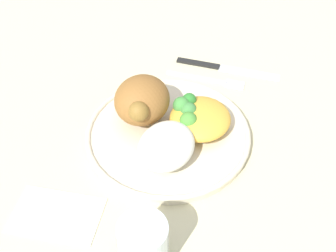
% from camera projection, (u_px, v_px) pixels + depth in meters
% --- Properties ---
extents(ground_plane, '(2.00, 2.00, 0.00)m').
position_uv_depth(ground_plane, '(168.00, 138.00, 0.67)').
color(ground_plane, beige).
extents(plate, '(0.25, 0.25, 0.02)m').
position_uv_depth(plate, '(168.00, 134.00, 0.66)').
color(plate, beige).
rests_on(plate, ground_plane).
extents(roasted_chicken, '(0.10, 0.08, 0.07)m').
position_uv_depth(roasted_chicken, '(142.00, 100.00, 0.65)').
color(roasted_chicken, brown).
rests_on(roasted_chicken, plate).
extents(rice_pile, '(0.09, 0.08, 0.04)m').
position_uv_depth(rice_pile, '(167.00, 146.00, 0.60)').
color(rice_pile, silver).
rests_on(rice_pile, plate).
extents(mac_cheese_with_broccoli, '(0.10, 0.09, 0.04)m').
position_uv_depth(mac_cheese_with_broccoli, '(198.00, 117.00, 0.65)').
color(mac_cheese_with_broccoli, gold).
rests_on(mac_cheese_with_broccoli, plate).
extents(fork, '(0.03, 0.14, 0.01)m').
position_uv_depth(fork, '(210.00, 79.00, 0.76)').
color(fork, '#B2B2B7').
rests_on(fork, ground_plane).
extents(knife, '(0.03, 0.19, 0.01)m').
position_uv_depth(knife, '(219.00, 67.00, 0.79)').
color(knife, black).
rests_on(knife, ground_plane).
extents(water_glass, '(0.06, 0.06, 0.08)m').
position_uv_depth(water_glass, '(144.00, 246.00, 0.49)').
color(water_glass, silver).
rests_on(water_glass, ground_plane).
extents(napkin, '(0.09, 0.13, 0.00)m').
position_uv_depth(napkin, '(57.00, 214.00, 0.57)').
color(napkin, white).
rests_on(napkin, ground_plane).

